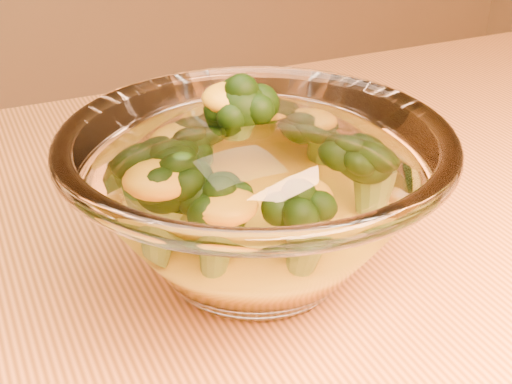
{
  "coord_description": "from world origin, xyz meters",
  "views": [
    {
      "loc": [
        -0.16,
        -0.33,
        1.03
      ],
      "look_at": [
        0.0,
        0.03,
        0.81
      ],
      "focal_mm": 50.0,
      "sensor_mm": 36.0,
      "label": 1
    }
  ],
  "objects": [
    {
      "name": "broccoli_heap",
      "position": [
        -0.0,
        0.04,
        0.82
      ],
      "size": [
        0.16,
        0.15,
        0.09
      ],
      "color": "black",
      "rests_on": "cheese_sauce"
    },
    {
      "name": "cheese_sauce",
      "position": [
        0.0,
        0.03,
        0.78
      ],
      "size": [
        0.12,
        0.12,
        0.03
      ],
      "primitive_type": "ellipsoid",
      "color": "#FFAF15",
      "rests_on": "glass_bowl"
    },
    {
      "name": "glass_bowl",
      "position": [
        0.0,
        0.03,
        0.81
      ],
      "size": [
        0.24,
        0.24,
        0.11
      ],
      "color": "white",
      "rests_on": "table"
    }
  ]
}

